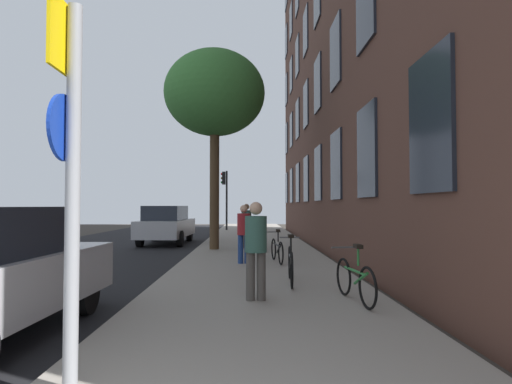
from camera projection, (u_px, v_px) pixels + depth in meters
name	position (u px, v px, depth m)	size (l,w,h in m)	color
ground_plane	(161.00, 250.00, 15.51)	(41.80, 41.80, 0.00)	#332D28
road_asphalt	(104.00, 249.00, 15.47)	(7.00, 38.00, 0.01)	black
sidewalk	(255.00, 248.00, 15.57)	(4.20, 38.00, 0.12)	gray
sign_post	(70.00, 160.00, 3.46)	(0.16, 0.60, 3.22)	gray
traffic_light	(225.00, 190.00, 25.95)	(0.43, 0.24, 3.69)	black
tree_near	(215.00, 94.00, 14.69)	(3.55, 3.55, 7.01)	#4C3823
bicycle_0	(355.00, 279.00, 6.57)	(0.42, 1.60, 0.92)	black
bicycle_1	(291.00, 264.00, 8.14)	(0.42, 1.74, 0.97)	black
bicycle_2	(277.00, 249.00, 11.14)	(0.42, 1.64, 0.89)	black
bicycle_3	(261.00, 239.00, 14.34)	(0.42, 1.70, 0.93)	black
pedestrian_0	(256.00, 244.00, 6.70)	(0.48, 0.48, 1.58)	#4C4742
pedestrian_1	(244.00, 230.00, 10.95)	(0.44, 0.44, 1.54)	navy
pedestrian_2	(246.00, 223.00, 14.89)	(0.50, 0.50, 1.58)	#4C4742
car_1	(166.00, 224.00, 17.75)	(1.91, 4.23, 1.62)	#B7B7BC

